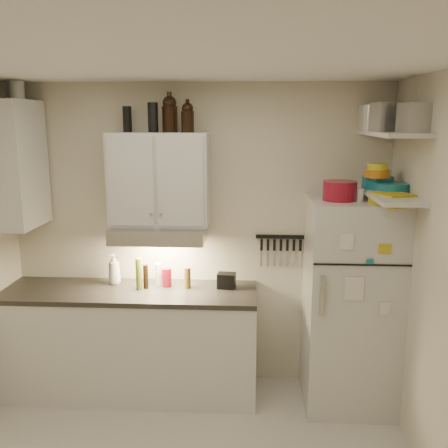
{
  "coord_description": "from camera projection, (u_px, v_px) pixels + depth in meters",
  "views": [
    {
      "loc": [
        0.45,
        -2.67,
        2.31
      ],
      "look_at": [
        0.25,
        0.9,
        1.55
      ],
      "focal_mm": 40.0,
      "sensor_mm": 36.0,
      "label": 1
    }
  ],
  "objects": [
    {
      "name": "ceiling",
      "position": [
        166.0,
        59.0,
        2.57
      ],
      "size": [
        3.2,
        3.0,
        0.02
      ],
      "primitive_type": "cube",
      "color": "white",
      "rests_on": "ground"
    },
    {
      "name": "back_wall",
      "position": [
        199.0,
        237.0,
        4.31
      ],
      "size": [
        3.2,
        0.02,
        2.6
      ],
      "primitive_type": "cube",
      "color": "beige",
      "rests_on": "ground"
    },
    {
      "name": "base_cabinet",
      "position": [
        132.0,
        344.0,
        4.22
      ],
      "size": [
        2.1,
        0.6,
        0.88
      ],
      "primitive_type": "cube",
      "color": "silver",
      "rests_on": "floor"
    },
    {
      "name": "countertop",
      "position": [
        130.0,
        292.0,
        4.12
      ],
      "size": [
        2.1,
        0.62,
        0.04
      ],
      "primitive_type": "cube",
      "color": "#2C2925",
      "rests_on": "base_cabinet"
    },
    {
      "name": "upper_cabinet",
      "position": [
        159.0,
        179.0,
        4.05
      ],
      "size": [
        0.8,
        0.33,
        0.75
      ],
      "primitive_type": "cube",
      "color": "silver",
      "rests_on": "back_wall"
    },
    {
      "name": "side_cabinet",
      "position": [
        14.0,
        164.0,
        3.95
      ],
      "size": [
        0.33,
        0.55,
        1.0
      ],
      "primitive_type": "cube",
      "color": "silver",
      "rests_on": "left_wall"
    },
    {
      "name": "range_hood",
      "position": [
        159.0,
        233.0,
        4.08
      ],
      "size": [
        0.76,
        0.46,
        0.12
      ],
      "primitive_type": "cube",
      "color": "silver",
      "rests_on": "back_wall"
    },
    {
      "name": "fridge",
      "position": [
        350.0,
        304.0,
        4.0
      ],
      "size": [
        0.7,
        0.68,
        1.7
      ],
      "primitive_type": "cube",
      "color": "silver",
      "rests_on": "floor"
    },
    {
      "name": "shelf_hi",
      "position": [
        392.0,
        134.0,
        3.57
      ],
      "size": [
        0.3,
        0.95,
        0.03
      ],
      "primitive_type": "cube",
      "color": "silver",
      "rests_on": "right_wall"
    },
    {
      "name": "shelf_lo",
      "position": [
        388.0,
        194.0,
        3.67
      ],
      "size": [
        0.3,
        0.95,
        0.03
      ],
      "primitive_type": "cube",
      "color": "silver",
      "rests_on": "right_wall"
    },
    {
      "name": "knife_strip",
      "position": [
        280.0,
        237.0,
        4.25
      ],
      "size": [
        0.42,
        0.02,
        0.03
      ],
      "primitive_type": "cube",
      "color": "black",
      "rests_on": "back_wall"
    },
    {
      "name": "dutch_oven",
      "position": [
        340.0,
        191.0,
        3.76
      ],
      "size": [
        0.31,
        0.31,
        0.15
      ],
      "primitive_type": "cylinder",
      "rotation": [
        0.0,
        0.0,
        -0.24
      ],
      "color": "maroon",
      "rests_on": "fridge"
    },
    {
      "name": "book_stack",
      "position": [
        392.0,
        199.0,
        3.55
      ],
      "size": [
        0.3,
        0.32,
        0.09
      ],
      "primitive_type": "cube",
      "rotation": [
        0.0,
        0.0,
        0.39
      ],
      "color": "gold",
      "rests_on": "fridge"
    },
    {
      "name": "spice_jar",
      "position": [
        360.0,
        195.0,
        3.73
      ],
      "size": [
        0.07,
        0.07,
        0.09
      ],
      "primitive_type": "cylinder",
      "rotation": [
        0.0,
        0.0,
        0.25
      ],
      "color": "silver",
      "rests_on": "fridge"
    },
    {
      "name": "stock_pot",
      "position": [
        375.0,
        118.0,
        3.88
      ],
      "size": [
        0.3,
        0.3,
        0.19
      ],
      "primitive_type": "cylinder",
      "rotation": [
        0.0,
        0.0,
        -0.13
      ],
      "color": "silver",
      "rests_on": "shelf_hi"
    },
    {
      "name": "tin_a",
      "position": [
        388.0,
        117.0,
        3.55
      ],
      "size": [
        0.24,
        0.22,
        0.2
      ],
      "primitive_type": "cube",
      "rotation": [
        0.0,
        0.0,
        0.21
      ],
      "color": "#AAAAAD",
      "rests_on": "shelf_hi"
    },
    {
      "name": "tin_b",
      "position": [
        416.0,
        118.0,
        3.29
      ],
      "size": [
        0.22,
        0.22,
        0.19
      ],
      "primitive_type": "cube",
      "rotation": [
        0.0,
        0.0,
        0.12
      ],
      "color": "#AAAAAD",
      "rests_on": "shelf_hi"
    },
    {
      "name": "bowl_teal",
      "position": [
        378.0,
        182.0,
        3.85
      ],
      "size": [
        0.24,
        0.24,
        0.1
      ],
      "primitive_type": "cylinder",
      "color": "#176C82",
      "rests_on": "shelf_lo"
    },
    {
      "name": "bowl_orange",
      "position": [
        377.0,
        174.0,
        3.77
      ],
      "size": [
        0.19,
        0.19,
        0.06
      ],
      "primitive_type": "cylinder",
      "color": "#CD6B13",
      "rests_on": "bowl_teal"
    },
    {
      "name": "bowl_yellow",
      "position": [
        377.0,
        167.0,
        3.75
      ],
      "size": [
        0.15,
        0.15,
        0.05
      ],
      "primitive_type": "cylinder",
      "color": "gold",
      "rests_on": "bowl_orange"
    },
    {
      "name": "plates",
      "position": [
        392.0,
        187.0,
        3.71
      ],
      "size": [
        0.32,
        0.32,
        0.06
      ],
      "primitive_type": "cylinder",
      "rotation": [
        0.0,
        0.0,
        -0.33
      ],
      "color": "#176C82",
      "rests_on": "shelf_lo"
    },
    {
      "name": "growler_a",
      "position": [
        170.0,
        114.0,
        3.93
      ],
      "size": [
        0.16,
        0.16,
        0.29
      ],
      "primitive_type": null,
      "rotation": [
        0.0,
        0.0,
        0.39
      ],
      "color": "black",
      "rests_on": "upper_cabinet"
    },
    {
      "name": "growler_b",
      "position": [
        188.0,
        117.0,
        3.88
      ],
      "size": [
        0.12,
        0.12,
        0.24
      ],
      "primitive_type": null,
      "rotation": [
        0.0,
        0.0,
        -0.19
      ],
      "color": "black",
      "rests_on": "upper_cabinet"
    },
    {
      "name": "thermos_a",
      "position": [
        153.0,
        117.0,
        3.89
      ],
      "size": [
        0.1,
        0.1,
        0.23
      ],
      "primitive_type": "cylinder",
      "rotation": [
        0.0,
        0.0,
        0.25
      ],
      "color": "black",
      "rests_on": "upper_cabinet"
    },
    {
      "name": "thermos_b",
      "position": [
        127.0,
        119.0,
        4.0
      ],
      "size": [
        0.08,
        0.08,
        0.2
      ],
      "primitive_type": "cylinder",
      "rotation": [
        0.0,
        0.0,
        0.11
      ],
      "color": "black",
      "rests_on": "upper_cabinet"
    },
    {
      "name": "side_jar",
      "position": [
        17.0,
        90.0,
        3.9
      ],
      "size": [
        0.14,
        0.14,
        0.14
      ],
      "primitive_type": "cylinder",
      "rotation": [
        0.0,
        0.0,
        -0.33
      ],
      "color": "silver",
      "rests_on": "side_cabinet"
    },
    {
      "name": "soap_bottle",
      "position": [
        114.0,
        267.0,
        4.24
      ],
      "size": [
        0.15,
        0.15,
        0.3
      ],
      "primitive_type": "imported",
      "rotation": [
        0.0,
        0.0,
        -0.42
      ],
      "color": "silver",
      "rests_on": "countertop"
    },
    {
      "name": "pepper_mill",
      "position": [
        187.0,
        278.0,
        4.15
      ],
      "size": [
        0.07,
        0.07,
        0.18
      ],
      "primitive_type": "cylinder",
      "rotation": [
        0.0,
        0.0,
        -0.35
      ],
      "color": "brown",
      "rests_on": "countertop"
    },
    {
      "name": "oil_bottle",
      "position": [
        139.0,
        274.0,
        4.1
      ],
      "size": [
        0.07,
        0.07,
        0.27
      ],
      "primitive_type": "cylinder",
      "rotation": [
        0.0,
        0.0,
        0.41
      ],
      "color": "#576A1A",
      "rests_on": "countertop"
    },
    {
      "name": "vinegar_bottle",
      "position": [
        146.0,
        277.0,
        4.14
      ],
      "size": [
        0.05,
        0.05,
        0.2
      ],
      "primitive_type": "cylinder",
      "rotation": [
        0.0,
        0.0,
        0.22
      ],
      "color": "black",
      "rests_on": "countertop"
    },
    {
      "name": "clear_bottle",
      "position": [
        159.0,
        274.0,
        4.24
      ],
      "size": [
        0.07,
        0.07,
        0.19
      ],
      "primitive_type": "cylinder",
      "rotation": [
        0.0,
        0.0,
        -0.15
      ],
      "color": "silver",
      "rests_on": "countertop"
    },
    {
      "name": "red_jar",
      "position": [
        167.0,
        277.0,
        4.19
      ],
      "size": [
        0.11,
        0.11,
        0.16
      ],
      "primitive_type": "cylinder",
      "rotation": [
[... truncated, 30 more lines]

